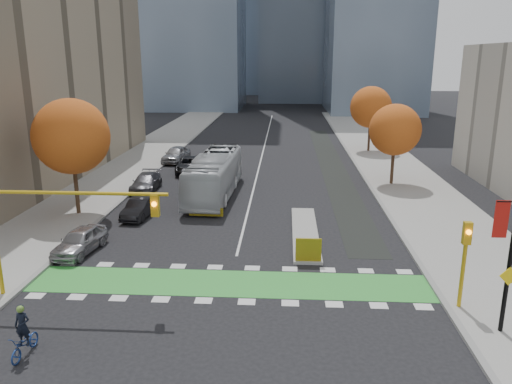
# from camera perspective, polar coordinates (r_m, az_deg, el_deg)

# --- Properties ---
(ground) EXTENTS (300.00, 300.00, 0.00)m
(ground) POSITION_cam_1_polar(r_m,az_deg,el_deg) (23.92, -3.44, -11.92)
(ground) COLOR black
(ground) RESTS_ON ground
(sidewalk_west) EXTENTS (7.00, 120.00, 0.15)m
(sidewalk_west) POSITION_cam_1_polar(r_m,az_deg,el_deg) (45.50, -17.50, 0.72)
(sidewalk_west) COLOR gray
(sidewalk_west) RESTS_ON ground
(sidewalk_east) EXTENTS (7.00, 120.00, 0.15)m
(sidewalk_east) POSITION_cam_1_polar(r_m,az_deg,el_deg) (43.88, 17.60, 0.20)
(sidewalk_east) COLOR gray
(sidewalk_east) RESTS_ON ground
(curb_west) EXTENTS (0.30, 120.00, 0.16)m
(curb_west) POSITION_cam_1_polar(r_m,az_deg,el_deg) (44.37, -13.27, 0.67)
(curb_west) COLOR gray
(curb_west) RESTS_ON ground
(curb_east) EXTENTS (0.30, 120.00, 0.16)m
(curb_east) POSITION_cam_1_polar(r_m,az_deg,el_deg) (43.15, 13.10, 0.27)
(curb_east) COLOR gray
(curb_east) RESTS_ON ground
(bike_crossing) EXTENTS (20.00, 3.00, 0.01)m
(bike_crossing) POSITION_cam_1_polar(r_m,az_deg,el_deg) (25.25, -3.03, -10.36)
(bike_crossing) COLOR green
(bike_crossing) RESTS_ON ground
(centre_line) EXTENTS (0.15, 70.00, 0.01)m
(centre_line) POSITION_cam_1_polar(r_m,az_deg,el_deg) (62.15, 0.92, 5.10)
(centre_line) COLOR silver
(centre_line) RESTS_ON ground
(bike_lane_paint) EXTENTS (2.50, 50.00, 0.01)m
(bike_lane_paint) POSITION_cam_1_polar(r_m,az_deg,el_deg) (52.50, 8.65, 3.05)
(bike_lane_paint) COLOR black
(bike_lane_paint) RESTS_ON ground
(median_island) EXTENTS (1.60, 10.00, 0.16)m
(median_island) POSITION_cam_1_polar(r_m,az_deg,el_deg) (32.04, 5.62, -4.61)
(median_island) COLOR gray
(median_island) RESTS_ON ground
(hazard_board) EXTENTS (1.40, 0.12, 1.30)m
(hazard_board) POSITION_cam_1_polar(r_m,az_deg,el_deg) (27.30, 6.02, -6.59)
(hazard_board) COLOR yellow
(hazard_board) RESTS_ON median_island
(tree_west) EXTENTS (5.20, 5.20, 8.22)m
(tree_west) POSITION_cam_1_polar(r_m,az_deg,el_deg) (36.61, -20.35, 5.97)
(tree_west) COLOR #332114
(tree_west) RESTS_ON ground
(tree_east_near) EXTENTS (4.40, 4.40, 7.08)m
(tree_east_near) POSITION_cam_1_polar(r_m,az_deg,el_deg) (44.53, 15.60, 6.86)
(tree_east_near) COLOR #332114
(tree_east_near) RESTS_ON ground
(tree_east_far) EXTENTS (4.80, 4.80, 7.65)m
(tree_east_far) POSITION_cam_1_polar(r_m,az_deg,el_deg) (60.20, 12.99, 9.43)
(tree_east_far) COLOR #332114
(tree_east_far) RESTS_ON ground
(traffic_signal_west) EXTENTS (8.53, 0.56, 5.20)m
(traffic_signal_west) POSITION_cam_1_polar(r_m,az_deg,el_deg) (24.18, -22.77, -2.51)
(traffic_signal_west) COLOR #BF9914
(traffic_signal_west) RESTS_ON ground
(traffic_signal_east) EXTENTS (0.35, 0.43, 4.10)m
(traffic_signal_east) POSITION_cam_1_polar(r_m,az_deg,el_deg) (23.51, 22.78, -6.35)
(traffic_signal_east) COLOR #BF9914
(traffic_signal_east) RESTS_ON ground
(cyclist) EXTENTS (0.71, 1.81, 2.06)m
(cyclist) POSITION_cam_1_polar(r_m,az_deg,el_deg) (21.29, -24.96, -14.99)
(cyclist) COLOR navy
(cyclist) RESTS_ON ground
(bus) EXTENTS (3.33, 12.38, 3.42)m
(bus) POSITION_cam_1_polar(r_m,az_deg,el_deg) (40.26, -4.76, 1.96)
(bus) COLOR silver
(bus) RESTS_ON ground
(parked_car_a) EXTENTS (2.26, 4.44, 1.45)m
(parked_car_a) POSITION_cam_1_polar(r_m,az_deg,el_deg) (30.37, -19.49, -5.28)
(parked_car_a) COLOR #97979C
(parked_car_a) RESTS_ON ground
(parked_car_b) EXTENTS (1.76, 4.15, 1.33)m
(parked_car_b) POSITION_cam_1_polar(r_m,az_deg,el_deg) (35.85, -13.18, -1.79)
(parked_car_b) COLOR black
(parked_car_b) RESTS_ON ground
(parked_car_c) EXTENTS (2.11, 4.90, 1.41)m
(parked_car_c) POSITION_cam_1_polar(r_m,az_deg,el_deg) (42.90, -12.46, 1.09)
(parked_car_c) COLOR #4D4D52
(parked_car_c) RESTS_ON ground
(parked_car_d) EXTENTS (2.87, 5.60, 1.51)m
(parked_car_d) POSITION_cam_1_polar(r_m,az_deg,el_deg) (48.76, -7.50, 3.06)
(parked_car_d) COLOR black
(parked_car_d) RESTS_ON ground
(parked_car_e) EXTENTS (2.65, 5.15, 1.68)m
(parked_car_e) POSITION_cam_1_polar(r_m,az_deg,el_deg) (54.04, -9.13, 4.28)
(parked_car_e) COLOR #97989C
(parked_car_e) RESTS_ON ground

